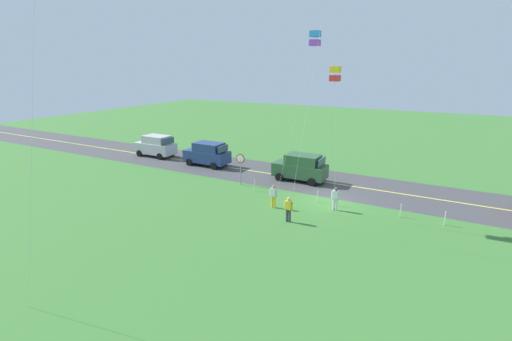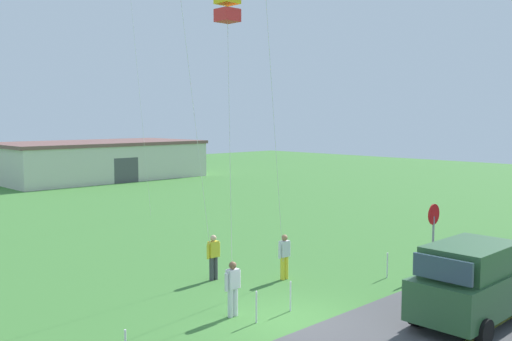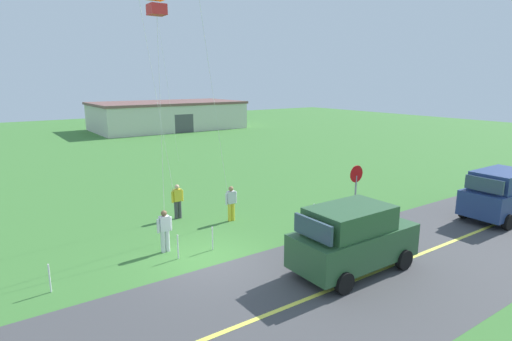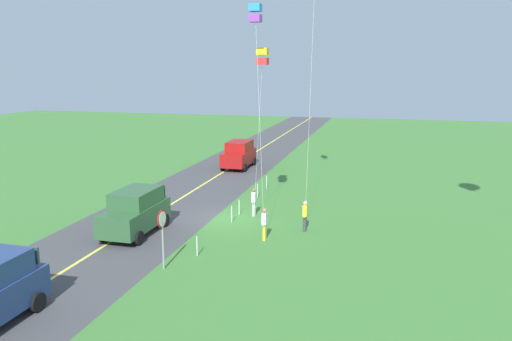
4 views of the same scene
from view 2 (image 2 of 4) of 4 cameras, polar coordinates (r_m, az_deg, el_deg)
name	(u,v)px [view 2 (image 2 of 4)]	position (r m, az deg, el deg)	size (l,w,h in m)	color
ground_plane	(296,323)	(16.48, 4.04, -15.03)	(120.00, 120.00, 0.10)	#3D7533
car_suv_foreground	(473,282)	(17.12, 20.97, -10.36)	(4.40, 2.12, 2.24)	#2D5633
stop_sign	(433,224)	(21.79, 17.36, -5.19)	(0.76, 0.08, 2.56)	gray
person_adult_near	(233,287)	(16.57, -2.35, -11.58)	(0.58, 0.22, 1.60)	silver
person_adult_companion	(284,255)	(20.21, 2.86, -8.48)	(0.58, 0.22, 1.60)	yellow
person_child_watcher	(213,256)	(20.17, -4.29, -8.51)	(0.58, 0.22, 1.60)	#3F3F47
kite_red_low	(227,7)	(16.80, -2.89, 16.02)	(0.63, 0.85, 9.25)	silver
warehouse_distant	(98,160)	(55.48, -15.55, 1.03)	(18.36, 10.20, 3.50)	beige
fence_post_2	(256,307)	(16.18, 0.04, -13.53)	(0.05, 0.05, 0.90)	silver
fence_post_3	(290,296)	(17.13, 3.47, -12.46)	(0.05, 0.05, 0.90)	silver
fence_post_4	(387,265)	(21.02, 13.02, -9.24)	(0.05, 0.05, 0.90)	silver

